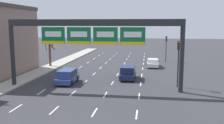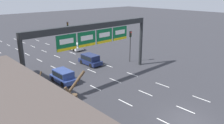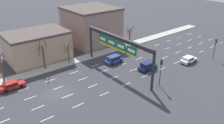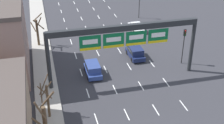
{
  "view_description": "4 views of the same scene",
  "coord_description": "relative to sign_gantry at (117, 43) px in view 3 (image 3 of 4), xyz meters",
  "views": [
    {
      "loc": [
        5.69,
        -12.32,
        6.84
      ],
      "look_at": [
        1.78,
        14.69,
        2.69
      ],
      "focal_mm": 40.0,
      "sensor_mm": 36.0,
      "label": 1
    },
    {
      "loc": [
        -16.48,
        -7.93,
        11.05
      ],
      "look_at": [
        3.08,
        13.13,
        1.71
      ],
      "focal_mm": 35.0,
      "sensor_mm": 36.0,
      "label": 2
    },
    {
      "loc": [
        29.56,
        -12.31,
        19.99
      ],
      "look_at": [
        1.89,
        10.17,
        3.54
      ],
      "focal_mm": 35.0,
      "sensor_mm": 36.0,
      "label": 3
    },
    {
      "loc": [
        -9.65,
        -19.36,
        20.68
      ],
      "look_at": [
        -2.0,
        11.04,
        3.77
      ],
      "focal_mm": 50.0,
      "sensor_mm": 36.0,
      "label": 4
    }
  ],
  "objects": [
    {
      "name": "ground_plane",
      "position": [
        -0.0,
        -13.01,
        -5.95
      ],
      "size": [
        220.0,
        220.0,
        0.0
      ],
      "primitive_type": "plane",
      "color": "#333338"
    },
    {
      "name": "sidewalk_left",
      "position": [
        -9.65,
        -13.01,
        -5.87
      ],
      "size": [
        2.8,
        110.0,
        0.15
      ],
      "color": "#A8A399",
      "rests_on": "ground_plane"
    },
    {
      "name": "lane_dashes",
      "position": [
        -0.0,
        0.49,
        -5.94
      ],
      "size": [
        10.02,
        67.0,
        0.01
      ],
      "color": "white",
      "rests_on": "ground_plane"
    },
    {
      "name": "sign_gantry",
      "position": [
        0.0,
        0.0,
        0.0
      ],
      "size": [
        18.57,
        0.7,
        7.34
      ],
      "color": "#232628",
      "rests_on": "ground_plane"
    },
    {
      "name": "building_near",
      "position": [
        -16.06,
        -9.61,
        -2.81
      ],
      "size": [
        9.4,
        12.92,
        6.26
      ],
      "color": "tan",
      "rests_on": "ground_plane"
    },
    {
      "name": "building_far",
      "position": [
        -17.66,
        5.96,
        -1.25
      ],
      "size": [
        12.66,
        12.09,
        9.38
      ],
      "color": "gray",
      "rests_on": "ground_plane"
    },
    {
      "name": "car_red",
      "position": [
        -6.51,
        -18.34,
        -5.24
      ],
      "size": [
        1.91,
        4.19,
        1.31
      ],
      "color": "maroon",
      "rests_on": "ground_plane"
    },
    {
      "name": "car_white",
      "position": [
        6.51,
        14.79,
        -5.23
      ],
      "size": [
        1.82,
        4.08,
        1.34
      ],
      "color": "silver",
      "rests_on": "ground_plane"
    },
    {
      "name": "suv_navy",
      "position": [
        3.27,
        5.36,
        -5.03
      ],
      "size": [
        1.85,
        4.02,
        1.64
      ],
      "color": "#19234C",
      "rests_on": "ground_plane"
    },
    {
      "name": "suv_blue",
      "position": [
        -3.54,
        2.06,
        -5.04
      ],
      "size": [
        1.83,
        3.9,
        1.63
      ],
      "color": "navy",
      "rests_on": "ground_plane"
    },
    {
      "name": "traffic_light_near_gantry",
      "position": [
        8.97,
        2.14,
        -2.37
      ],
      "size": [
        0.3,
        0.35,
        5.03
      ],
      "color": "black",
      "rests_on": "ground_plane"
    },
    {
      "name": "traffic_light_mid_block",
      "position": [
        8.95,
        20.7,
        -2.61
      ],
      "size": [
        0.3,
        0.35,
        4.68
      ],
      "color": "black",
      "rests_on": "ground_plane"
    },
    {
      "name": "tree_bare_closest",
      "position": [
        -9.82,
        -18.72,
        -2.58
      ],
      "size": [
        2.16,
        2.2,
        6.15
      ],
      "color": "brown",
      "rests_on": "sidewalk_left"
    },
    {
      "name": "tree_bare_second",
      "position": [
        -9.91,
        12.72,
        -3.3
      ],
      "size": [
        2.0,
        2.11,
        4.97
      ],
      "color": "brown",
      "rests_on": "sidewalk_left"
    },
    {
      "name": "tree_bare_third",
      "position": [
        -10.09,
        -10.73,
        -2.87
      ],
      "size": [
        2.16,
        2.19,
        6.25
      ],
      "color": "brown",
      "rests_on": "sidewalk_left"
    },
    {
      "name": "tree_bare_furthest",
      "position": [
        -9.71,
        -5.43,
        -3.48
      ],
      "size": [
        1.51,
        1.74,
        4.7
      ],
      "color": "brown",
      "rests_on": "sidewalk_left"
    }
  ]
}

